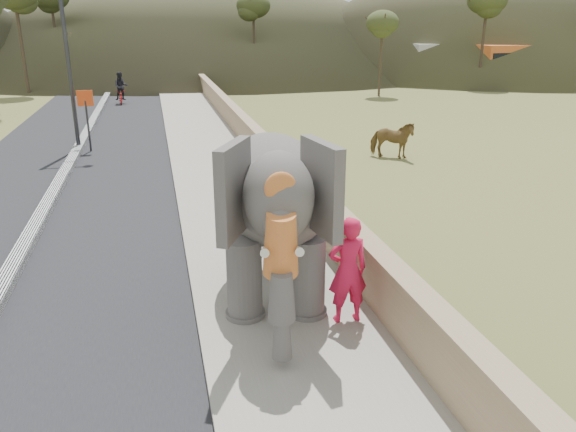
% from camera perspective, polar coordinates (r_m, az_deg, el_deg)
% --- Properties ---
extents(ground, '(160.00, 160.00, 0.00)m').
position_cam_1_polar(ground, '(10.75, -1.53, -8.01)').
color(ground, olive).
rests_on(ground, ground).
extents(road, '(7.00, 120.00, 0.03)m').
position_cam_1_polar(road, '(20.21, -21.70, 3.80)').
color(road, black).
rests_on(road, ground).
extents(median, '(0.35, 120.00, 0.22)m').
position_cam_1_polar(median, '(20.18, -21.73, 4.06)').
color(median, black).
rests_on(median, ground).
extents(walkway, '(3.00, 120.00, 0.15)m').
position_cam_1_polar(walkway, '(20.05, -7.45, 5.08)').
color(walkway, '#9E9687').
rests_on(walkway, ground).
extents(parapet, '(0.30, 120.00, 1.10)m').
position_cam_1_polar(parapet, '(20.17, -2.81, 6.69)').
color(parapet, tan).
rests_on(parapet, ground).
extents(lamppost, '(1.76, 0.36, 8.00)m').
position_cam_1_polar(lamppost, '(23.72, -21.09, 17.91)').
color(lamppost, '#29292D').
rests_on(lamppost, ground).
extents(signboard, '(0.60, 0.08, 2.40)m').
position_cam_1_polar(signboard, '(23.46, -19.80, 10.08)').
color(signboard, '#2D2D33').
rests_on(signboard, ground).
extents(cow, '(1.82, 1.54, 1.41)m').
position_cam_1_polar(cow, '(21.54, 10.50, 7.62)').
color(cow, brown).
rests_on(cow, ground).
extents(distant_car, '(4.55, 3.23, 1.44)m').
position_cam_1_polar(distant_car, '(49.13, 7.23, 14.16)').
color(distant_car, silver).
rests_on(distant_car, ground).
extents(bus_white, '(11.13, 3.18, 3.10)m').
position_cam_1_polar(bus_white, '(52.86, 18.21, 14.64)').
color(bus_white, silver).
rests_on(bus_white, ground).
extents(bus_orange, '(11.09, 2.95, 3.10)m').
position_cam_1_polar(bus_orange, '(52.24, 24.08, 13.92)').
color(bus_orange, orange).
rests_on(bus_orange, ground).
extents(hill_far, '(80.00, 80.00, 14.00)m').
position_cam_1_polar(hill_far, '(79.69, -8.90, 20.49)').
color(hill_far, brown).
rests_on(hill_far, ground).
extents(elephant_and_man, '(2.77, 4.53, 3.08)m').
position_cam_1_polar(elephant_and_man, '(10.02, -1.41, 0.36)').
color(elephant_and_man, '#635E5A').
rests_on(elephant_and_man, ground).
extents(motorcyclist, '(0.86, 1.67, 1.96)m').
position_cam_1_polar(motorcyclist, '(37.06, -16.60, 12.04)').
color(motorcyclist, '#9A0E0F').
rests_on(motorcyclist, ground).
extents(trees, '(47.84, 44.80, 9.51)m').
position_cam_1_polar(trees, '(36.54, -9.08, 17.58)').
color(trees, '#473828').
rests_on(trees, ground).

